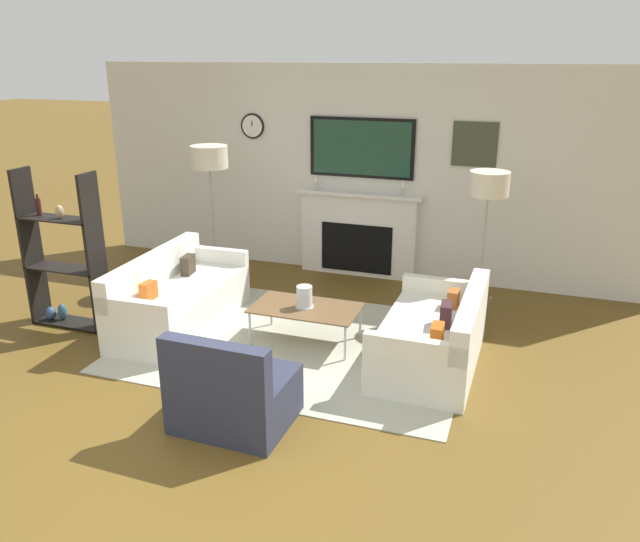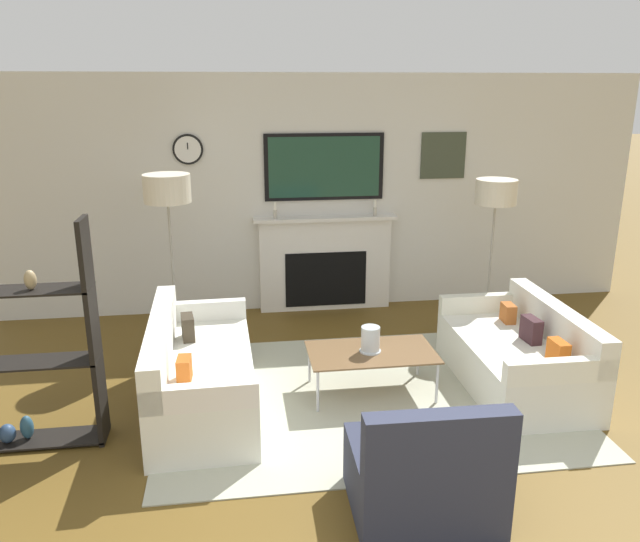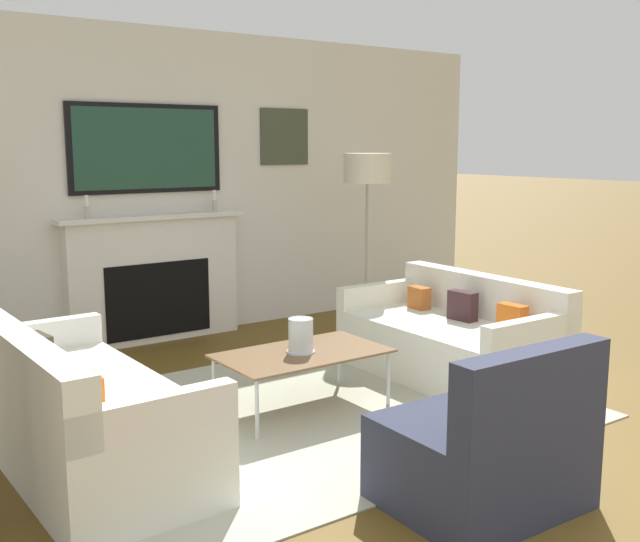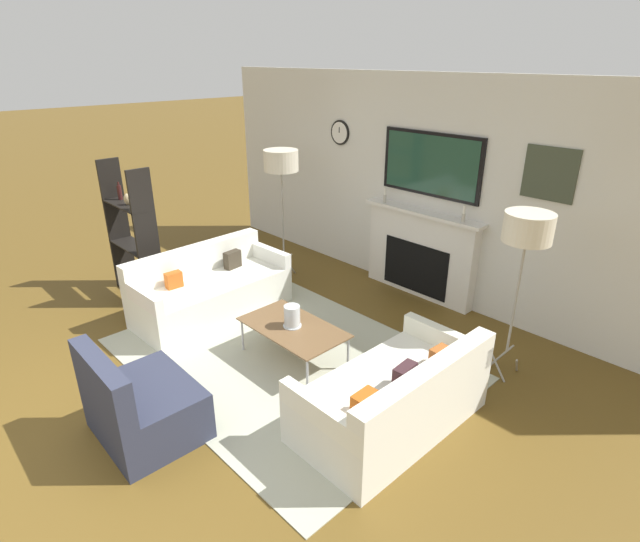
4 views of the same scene
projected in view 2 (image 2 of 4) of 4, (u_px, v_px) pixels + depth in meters
fireplace_wall at (324, 205)px, 7.23m from camera, size 7.50×0.28×2.70m
area_rug at (363, 395)px, 5.36m from camera, size 3.39×2.52×0.01m
couch_left at (198, 375)px, 5.09m from camera, size 0.85×1.84×0.78m
couch_right at (519, 357)px, 5.47m from camera, size 0.89×1.64×0.73m
armchair at (424, 474)px, 3.82m from camera, size 0.89×0.75×0.83m
coffee_table at (371, 354)px, 5.31m from camera, size 1.08×0.62×0.39m
hurricane_candle at (370, 341)px, 5.27m from camera, size 0.18×0.18×0.22m
floor_lamp_left at (167, 190)px, 5.99m from camera, size 0.45×0.45×1.76m
floor_lamp_right at (496, 194)px, 6.47m from camera, size 0.43×0.43×1.64m
shelf_unit at (32, 348)px, 4.45m from camera, size 0.87×0.28×1.70m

